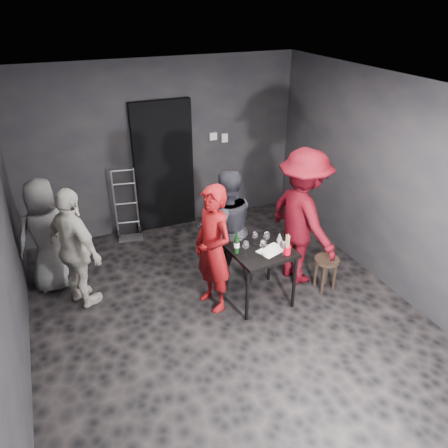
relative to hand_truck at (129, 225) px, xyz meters
name	(u,v)px	position (x,y,z in m)	size (l,w,h in m)	color
floor	(223,310)	(0.68, -2.30, -0.21)	(4.50, 5.00, 0.02)	black
ceiling	(223,89)	(0.68, -2.30, 2.49)	(4.50, 5.00, 0.02)	silver
wall_back	(162,148)	(0.68, 0.20, 1.14)	(4.50, 0.04, 2.70)	black
wall_front	(372,375)	(0.68, -4.80, 1.14)	(4.50, 0.04, 2.70)	black
wall_left	(0,256)	(-1.57, -2.30, 1.14)	(0.04, 5.00, 2.70)	black
wall_right	(384,183)	(2.93, -2.30, 1.14)	(0.04, 5.00, 2.70)	black
doorway	(164,167)	(0.68, 0.14, 0.84)	(0.95, 0.10, 2.10)	black
wallbox_upper	(213,136)	(1.53, 0.15, 1.24)	(0.12, 0.06, 0.12)	#B7B7B2
wallbox_lower	(224,138)	(1.73, 0.15, 1.19)	(0.10, 0.06, 0.14)	#B7B7B2
hand_truck	(129,225)	(0.00, 0.00, 0.00)	(0.38, 0.33, 1.15)	#B2B2B7
tasting_table	(260,256)	(1.20, -2.26, 0.44)	(0.72, 0.72, 0.75)	black
stool	(326,266)	(2.10, -2.42, 0.16)	(0.32, 0.32, 0.47)	black
server_red	(213,245)	(0.62, -2.15, 0.67)	(0.64, 0.42, 1.76)	maroon
woman_black	(226,225)	(0.98, -1.70, 0.64)	(0.83, 0.45, 1.70)	#22212A
man_maroon	(304,203)	(1.91, -2.05, 0.94)	(1.48, 0.69, 2.30)	#510610
bystander_cream	(75,247)	(-0.89, -1.47, 0.61)	(0.97, 0.46, 1.65)	beige
bystander_grey	(47,235)	(-1.18, -0.96, 0.58)	(0.77, 0.42, 1.58)	#5B5B5B
tasting_mat	(271,250)	(1.30, -2.35, 0.54)	(0.33, 0.22, 0.00)	white
wine_glass_a	(246,248)	(0.97, -2.33, 0.64)	(0.08, 0.08, 0.21)	white
wine_glass_b	(240,240)	(0.98, -2.13, 0.63)	(0.07, 0.07, 0.19)	white
wine_glass_c	(255,238)	(1.18, -2.14, 0.63)	(0.07, 0.07, 0.19)	white
wine_glass_d	(263,247)	(1.16, -2.40, 0.64)	(0.08, 0.08, 0.21)	white
wine_glass_e	(283,248)	(1.38, -2.48, 0.64)	(0.07, 0.07, 0.20)	white
wine_glass_f	(267,239)	(1.30, -2.22, 0.64)	(0.08, 0.08, 0.20)	white
wine_bottle	(237,245)	(0.89, -2.22, 0.65)	(0.07, 0.07, 0.28)	black
breadstick_cup	(287,245)	(1.43, -2.49, 0.66)	(0.09, 0.09, 0.28)	red
reserved_card	(279,239)	(1.48, -2.22, 0.59)	(0.08, 0.12, 0.09)	white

